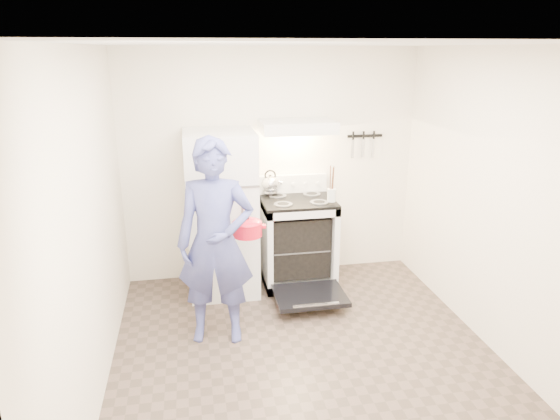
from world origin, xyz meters
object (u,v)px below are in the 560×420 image
object	(u,v)px
refrigerator	(222,213)
stove_body	(297,243)
tea_kettle	(270,183)
person	(216,243)
dutch_oven	(247,229)

from	to	relation	value
refrigerator	stove_body	size ratio (longest dim) A/B	1.85
refrigerator	tea_kettle	world-z (taller)	refrigerator
tea_kettle	person	bearing A→B (deg)	-119.22
dutch_oven	tea_kettle	bearing A→B (deg)	69.24
tea_kettle	dutch_oven	size ratio (longest dim) A/B	0.83
tea_kettle	person	size ratio (longest dim) A/B	0.15
stove_body	person	distance (m)	1.41
refrigerator	tea_kettle	size ratio (longest dim) A/B	6.10
stove_body	tea_kettle	world-z (taller)	tea_kettle
stove_body	person	xyz separation A→B (m)	(-0.93, -0.97, 0.44)
refrigerator	stove_body	bearing A→B (deg)	1.77
stove_body	tea_kettle	distance (m)	0.72
tea_kettle	person	xyz separation A→B (m)	(-0.67, -1.19, -0.19)
refrigerator	dutch_oven	size ratio (longest dim) A/B	5.07
tea_kettle	person	world-z (taller)	person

